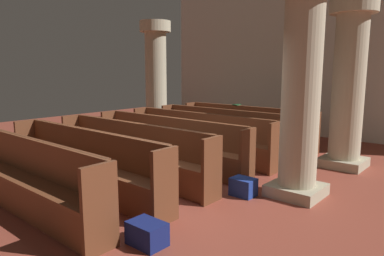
# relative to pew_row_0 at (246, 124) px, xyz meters

# --- Properties ---
(ground_plane) EXTENTS (19.20, 19.20, 0.00)m
(ground_plane) POSITION_rel_pew_row_0_xyz_m (0.64, -3.70, -0.53)
(ground_plane) COLOR brown
(back_wall) EXTENTS (10.00, 0.16, 4.50)m
(back_wall) POSITION_rel_pew_row_0_xyz_m (0.64, 2.38, 1.72)
(back_wall) COLOR silver
(back_wall) RESTS_ON ground
(pew_row_0) EXTENTS (3.80, 0.46, 0.99)m
(pew_row_0) POSITION_rel_pew_row_0_xyz_m (0.00, 0.00, 0.00)
(pew_row_0) COLOR brown
(pew_row_0) RESTS_ON ground
(pew_row_1) EXTENTS (3.80, 0.46, 0.99)m
(pew_row_1) POSITION_rel_pew_row_0_xyz_m (0.00, -0.97, 0.00)
(pew_row_1) COLOR brown
(pew_row_1) RESTS_ON ground
(pew_row_2) EXTENTS (3.80, 0.47, 0.99)m
(pew_row_2) POSITION_rel_pew_row_0_xyz_m (0.00, -1.94, 0.00)
(pew_row_2) COLOR brown
(pew_row_2) RESTS_ON ground
(pew_row_3) EXTENTS (3.80, 0.46, 0.99)m
(pew_row_3) POSITION_rel_pew_row_0_xyz_m (0.00, -2.91, 0.00)
(pew_row_3) COLOR brown
(pew_row_3) RESTS_ON ground
(pew_row_4) EXTENTS (3.80, 0.46, 0.99)m
(pew_row_4) POSITION_rel_pew_row_0_xyz_m (0.00, -3.88, 0.00)
(pew_row_4) COLOR brown
(pew_row_4) RESTS_ON ground
(pew_row_5) EXTENTS (3.80, 0.46, 0.99)m
(pew_row_5) POSITION_rel_pew_row_0_xyz_m (0.00, -4.85, 0.00)
(pew_row_5) COLOR brown
(pew_row_5) RESTS_ON ground
(pew_row_6) EXTENTS (3.80, 0.47, 0.99)m
(pew_row_6) POSITION_rel_pew_row_0_xyz_m (0.00, -5.82, 0.00)
(pew_row_6) COLOR brown
(pew_row_6) RESTS_ON ground
(pillar_aisle_side) EXTENTS (0.88, 0.88, 3.29)m
(pillar_aisle_side) POSITION_rel_pew_row_0_xyz_m (2.69, -0.60, 1.19)
(pillar_aisle_side) COLOR tan
(pillar_aisle_side) RESTS_ON ground
(pillar_far_side) EXTENTS (0.88, 0.88, 3.29)m
(pillar_far_side) POSITION_rel_pew_row_0_xyz_m (-2.64, -0.69, 1.19)
(pillar_far_side) COLOR tan
(pillar_far_side) RESTS_ON ground
(pillar_aisle_rear) EXTENTS (0.83, 0.83, 3.29)m
(pillar_aisle_rear) POSITION_rel_pew_row_0_xyz_m (2.69, -2.81, 1.19)
(pillar_aisle_rear) COLOR tan
(pillar_aisle_rear) RESTS_ON ground
(lectern) EXTENTS (0.48, 0.45, 1.08)m
(lectern) POSITION_rel_pew_row_0_xyz_m (1.05, 0.93, -0.07)
(lectern) COLOR #492215
(lectern) RESTS_ON ground
(hymn_book) EXTENTS (0.15, 0.21, 0.02)m
(hymn_book) POSITION_rel_pew_row_0_xyz_m (-0.42, 0.18, 0.47)
(hymn_book) COLOR #194723
(hymn_book) RESTS_ON pew_row_0
(kneeler_box_blue) EXTENTS (0.37, 0.28, 0.28)m
(kneeler_box_blue) POSITION_rel_pew_row_0_xyz_m (2.07, -3.35, -0.39)
(kneeler_box_blue) COLOR navy
(kneeler_box_blue) RESTS_ON ground
(kneeler_box_navy) EXTENTS (0.43, 0.30, 0.27)m
(kneeler_box_navy) POSITION_rel_pew_row_0_xyz_m (2.11, -5.40, -0.39)
(kneeler_box_navy) COLOR navy
(kneeler_box_navy) RESTS_ON ground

